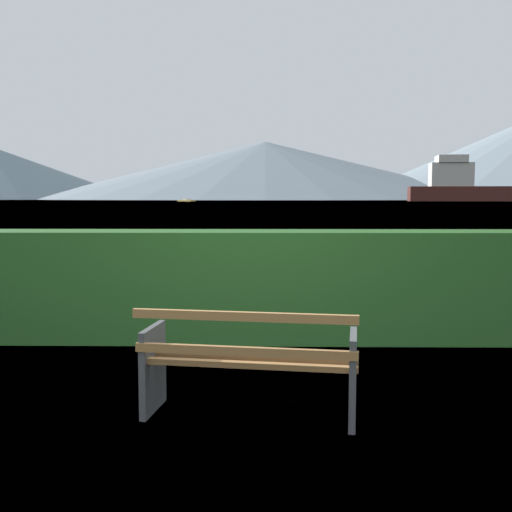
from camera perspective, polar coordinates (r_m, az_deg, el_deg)
ground_plane at (r=4.91m, az=-0.50°, el=-14.53°), size 1400.00×1400.00×0.00m
water_surface at (r=310.65m, az=0.86°, el=5.13°), size 620.00×620.00×0.00m
park_bench at (r=4.73m, az=-0.63°, el=-9.93°), size 1.70×0.80×0.87m
hedge_row at (r=7.30m, az=-0.01°, el=-2.71°), size 10.88×0.82×1.29m
cargo_ship_large at (r=301.86m, az=22.27°, el=5.82°), size 103.94×25.65×20.77m
fishing_boat_near at (r=265.56m, az=-6.48°, el=5.13°), size 8.25×7.53×1.17m
distant_hills at (r=594.48m, az=10.95°, el=8.64°), size 889.94×448.48×89.30m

